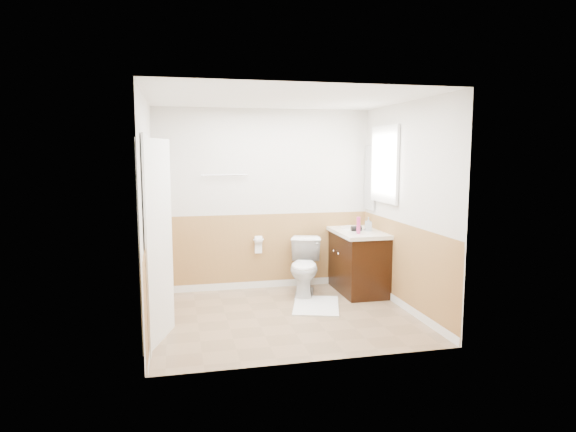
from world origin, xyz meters
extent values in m
plane|color=#8C7051|center=(0.00, 0.00, 0.00)|extent=(3.00, 3.00, 0.00)
plane|color=white|center=(0.00, 0.00, 2.50)|extent=(3.00, 3.00, 0.00)
plane|color=silver|center=(0.00, 1.30, 1.25)|extent=(3.00, 0.00, 3.00)
plane|color=silver|center=(0.00, -1.30, 1.25)|extent=(3.00, 0.00, 3.00)
plane|color=silver|center=(-1.50, 0.00, 1.25)|extent=(0.00, 3.00, 3.00)
plane|color=silver|center=(1.50, 0.00, 1.25)|extent=(0.00, 3.00, 3.00)
plane|color=tan|center=(0.00, 1.29, 0.50)|extent=(3.00, 0.00, 3.00)
plane|color=tan|center=(0.00, -1.29, 0.50)|extent=(3.00, 0.00, 3.00)
plane|color=tan|center=(-1.49, 0.00, 0.50)|extent=(0.00, 2.60, 2.60)
plane|color=tan|center=(1.49, 0.00, 0.50)|extent=(0.00, 2.60, 2.60)
imported|color=white|center=(0.47, 0.83, 0.37)|extent=(0.61, 0.82, 0.75)
cube|color=white|center=(0.47, 0.28, 0.01)|extent=(0.76, 0.93, 0.02)
cube|color=black|center=(1.21, 0.86, 0.40)|extent=(0.55, 1.10, 0.80)
sphere|color=white|center=(0.91, 0.76, 0.55)|extent=(0.03, 0.03, 0.03)
sphere|color=white|center=(0.91, 0.96, 0.55)|extent=(0.03, 0.03, 0.03)
cube|color=white|center=(1.20, 0.86, 0.83)|extent=(0.60, 1.15, 0.05)
cylinder|color=white|center=(1.21, 1.01, 0.86)|extent=(0.36, 0.36, 0.02)
cylinder|color=white|center=(1.39, 1.01, 0.92)|extent=(0.02, 0.02, 0.14)
cylinder|color=#BF3173|center=(1.11, 0.56, 0.96)|extent=(0.05, 0.05, 0.22)
imported|color=#909AA2|center=(1.33, 0.76, 0.94)|extent=(0.10, 0.10, 0.19)
cylinder|color=black|center=(1.16, 0.77, 0.89)|extent=(0.14, 0.07, 0.07)
cylinder|color=black|center=(1.13, 0.81, 0.86)|extent=(0.03, 0.03, 0.07)
cube|color=silver|center=(1.48, 1.10, 1.55)|extent=(0.02, 0.35, 0.90)
cube|color=white|center=(1.47, 0.59, 1.75)|extent=(0.04, 0.80, 1.00)
cube|color=white|center=(1.49, 0.59, 1.75)|extent=(0.01, 0.70, 0.90)
cube|color=white|center=(-1.40, -0.45, 1.02)|extent=(0.29, 0.78, 2.04)
cube|color=white|center=(-1.48, -0.45, 1.03)|extent=(0.02, 0.92, 2.10)
sphere|color=silver|center=(-1.34, -0.12, 0.95)|extent=(0.06, 0.06, 0.06)
cylinder|color=silver|center=(-0.55, 1.25, 1.60)|extent=(0.62, 0.02, 0.02)
cylinder|color=silver|center=(-0.10, 1.23, 0.70)|extent=(0.14, 0.02, 0.02)
cylinder|color=white|center=(-0.10, 1.23, 0.70)|extent=(0.10, 0.11, 0.11)
cube|color=white|center=(-0.10, 1.23, 0.59)|extent=(0.10, 0.01, 0.16)
camera|label=1|loc=(-1.20, -5.49, 1.90)|focal=31.00mm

